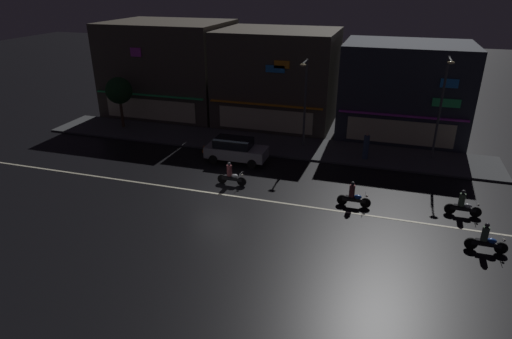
# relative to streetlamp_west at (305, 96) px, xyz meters

# --- Properties ---
(ground_plane) EXTENTS (140.00, 140.00, 0.00)m
(ground_plane) POSITION_rel_streetlamp_west_xyz_m (-3.59, -9.14, -4.03)
(ground_plane) COLOR black
(lane_divider_stripe) EXTENTS (33.40, 0.16, 0.01)m
(lane_divider_stripe) POSITION_rel_streetlamp_west_xyz_m (-3.59, -9.14, -4.02)
(lane_divider_stripe) COLOR beige
(lane_divider_stripe) RESTS_ON ground
(sidewalk_far) EXTENTS (35.16, 4.51, 0.14)m
(sidewalk_far) POSITION_rel_streetlamp_west_xyz_m (-3.59, -0.21, -3.96)
(sidewalk_far) COLOR #424447
(sidewalk_far) RESTS_ON ground
(storefront_left_block) EXTENTS (9.88, 8.10, 8.01)m
(storefront_left_block) POSITION_rel_streetlamp_west_xyz_m (-3.59, 6.01, -0.03)
(storefront_left_block) COLOR #4C443A
(storefront_left_block) RESTS_ON ground
(storefront_center_block) EXTENTS (9.73, 7.39, 7.39)m
(storefront_center_block) POSITION_rel_streetlamp_west_xyz_m (6.96, 5.65, -0.34)
(storefront_center_block) COLOR #2D333D
(storefront_center_block) RESTS_ON ground
(storefront_right_block) EXTENTS (10.81, 8.72, 8.37)m
(storefront_right_block) POSITION_rel_streetlamp_west_xyz_m (-14.14, 6.32, 0.15)
(storefront_right_block) COLOR #4C443A
(storefront_right_block) RESTS_ON ground
(streetlamp_west) EXTENTS (0.44, 1.64, 6.52)m
(streetlamp_west) POSITION_rel_streetlamp_west_xyz_m (0.00, 0.00, 0.00)
(streetlamp_west) COLOR #47494C
(streetlamp_west) RESTS_ON sidewalk_far
(streetlamp_mid) EXTENTS (0.44, 1.64, 7.14)m
(streetlamp_mid) POSITION_rel_streetlamp_west_xyz_m (9.30, 0.13, 0.32)
(streetlamp_mid) COLOR #47494C
(streetlamp_mid) RESTS_ON sidewalk_far
(pedestrian_on_sidewalk) EXTENTS (0.39, 0.39, 1.92)m
(pedestrian_on_sidewalk) POSITION_rel_streetlamp_west_xyz_m (4.74, -1.10, -3.00)
(pedestrian_on_sidewalk) COLOR #334766
(pedestrian_on_sidewalk) RESTS_ON sidewalk_far
(street_tree) EXTENTS (2.22, 2.22, 4.29)m
(street_tree) POSITION_rel_streetlamp_west_xyz_m (-15.76, 0.10, -0.72)
(street_tree) COLOR #473323
(street_tree) RESTS_ON sidewalk_far
(parked_car_near_kerb) EXTENTS (4.30, 1.98, 1.67)m
(parked_car_near_kerb) POSITION_rel_streetlamp_west_xyz_m (-4.01, -3.95, -3.16)
(parked_car_near_kerb) COLOR #9EA0A5
(parked_car_near_kerb) RESTS_ON ground
(motorcycle_lead) EXTENTS (1.90, 0.60, 1.52)m
(motorcycle_lead) POSITION_rel_streetlamp_west_xyz_m (4.59, -8.30, -3.39)
(motorcycle_lead) COLOR black
(motorcycle_lead) RESTS_ON ground
(motorcycle_following) EXTENTS (1.90, 0.60, 1.52)m
(motorcycle_following) POSITION_rel_streetlamp_west_xyz_m (10.37, -7.61, -3.39)
(motorcycle_following) COLOR black
(motorcycle_following) RESTS_ON ground
(motorcycle_opposite_lane) EXTENTS (1.90, 0.60, 1.52)m
(motorcycle_opposite_lane) POSITION_rel_streetlamp_west_xyz_m (10.99, -11.00, -3.39)
(motorcycle_opposite_lane) COLOR black
(motorcycle_opposite_lane) RESTS_ON ground
(motorcycle_trailing_far) EXTENTS (1.90, 0.60, 1.52)m
(motorcycle_trailing_far) POSITION_rel_streetlamp_west_xyz_m (-3.00, -7.68, -3.39)
(motorcycle_trailing_far) COLOR black
(motorcycle_trailing_far) RESTS_ON ground
(traffic_cone) EXTENTS (0.36, 0.36, 0.55)m
(traffic_cone) POSITION_rel_streetlamp_west_xyz_m (-6.85, -3.00, -3.75)
(traffic_cone) COLOR orange
(traffic_cone) RESTS_ON ground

